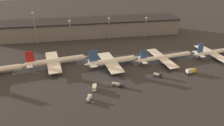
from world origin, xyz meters
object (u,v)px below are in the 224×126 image
at_px(airplane_2, 112,62).
at_px(service_vehicle_4, 158,75).
at_px(service_vehicle_1, 94,87).
at_px(service_vehicle_0, 191,71).
at_px(service_vehicle_2, 89,98).
at_px(airplane_4, 213,52).
at_px(service_vehicle_3, 118,84).
at_px(airplane_1, 55,61).
at_px(airplane_3, 164,57).

distance_m(airplane_2, service_vehicle_4, 33.54).
distance_m(airplane_2, service_vehicle_1, 31.94).
xyz_separation_m(service_vehicle_0, service_vehicle_2, (-68.81, -19.08, -0.26)).
xyz_separation_m(service_vehicle_1, service_vehicle_2, (-4.02, -9.97, -0.21)).
bearing_deg(airplane_2, airplane_4, -6.40).
xyz_separation_m(service_vehicle_0, service_vehicle_3, (-50.55, -7.70, -0.32)).
relative_size(service_vehicle_0, service_vehicle_4, 1.24).
height_order(airplane_2, service_vehicle_2, airplane_2).
distance_m(airplane_1, service_vehicle_1, 43.55).
bearing_deg(service_vehicle_1, airplane_4, -61.03).
xyz_separation_m(airplane_2, service_vehicle_2, (-19.01, -38.11, -2.12)).
xyz_separation_m(airplane_4, service_vehicle_2, (-99.04, -41.87, -1.46)).
relative_size(service_vehicle_2, service_vehicle_4, 0.86).
distance_m(service_vehicle_0, service_vehicle_4, 22.86).
relative_size(airplane_1, service_vehicle_4, 8.18).
distance_m(airplane_2, service_vehicle_0, 53.34).
distance_m(service_vehicle_1, service_vehicle_3, 14.31).
height_order(airplane_2, service_vehicle_0, airplane_2).
relative_size(airplane_3, airplane_4, 1.28).
bearing_deg(service_vehicle_4, airplane_2, 176.37).
bearing_deg(airplane_4, service_vehicle_2, -166.17).
height_order(airplane_3, service_vehicle_4, airplane_3).
height_order(service_vehicle_3, service_vehicle_4, service_vehicle_4).
height_order(service_vehicle_0, service_vehicle_4, service_vehicle_0).
relative_size(airplane_2, service_vehicle_1, 6.85).
bearing_deg(service_vehicle_3, airplane_2, 117.31).
relative_size(airplane_1, airplane_3, 0.97).
distance_m(airplane_1, airplane_4, 119.45).
distance_m(airplane_3, service_vehicle_4, 25.06).
bearing_deg(airplane_4, service_vehicle_1, -170.54).
height_order(airplane_2, airplane_3, airplane_2).
relative_size(service_vehicle_1, service_vehicle_2, 1.21).
xyz_separation_m(airplane_2, service_vehicle_3, (-0.76, -26.73, -2.18)).
xyz_separation_m(service_vehicle_3, service_vehicle_4, (27.71, 6.86, 0.14)).
xyz_separation_m(airplane_1, airplane_4, (119.38, -4.16, -0.38)).
xyz_separation_m(airplane_3, service_vehicle_0, (10.44, -20.90, -1.08)).
xyz_separation_m(service_vehicle_1, service_vehicle_4, (41.95, 8.27, -0.13)).
bearing_deg(service_vehicle_0, airplane_3, 105.40).
bearing_deg(service_vehicle_4, service_vehicle_1, -136.09).
xyz_separation_m(airplane_3, airplane_4, (40.67, 1.89, 0.11)).
bearing_deg(service_vehicle_2, airplane_4, -44.10).
xyz_separation_m(airplane_2, service_vehicle_0, (49.80, -19.03, -1.85)).
bearing_deg(airplane_4, service_vehicle_3, -168.41).
bearing_deg(service_vehicle_4, service_vehicle_0, 34.85).
height_order(airplane_2, service_vehicle_4, airplane_2).
xyz_separation_m(service_vehicle_0, service_vehicle_4, (-22.84, -0.83, -0.18)).
xyz_separation_m(airplane_2, service_vehicle_4, (26.95, -19.86, -2.03)).
distance_m(service_vehicle_2, service_vehicle_4, 49.45).
xyz_separation_m(airplane_1, service_vehicle_3, (38.60, -34.66, -1.91)).
bearing_deg(service_vehicle_1, airplane_2, -17.64).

